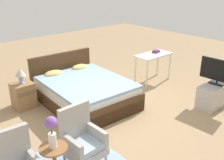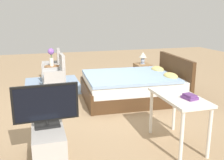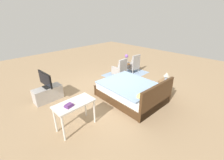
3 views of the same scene
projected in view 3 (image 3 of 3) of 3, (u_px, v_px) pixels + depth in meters
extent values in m
plane|color=#A38460|center=(110.00, 92.00, 5.91)|extent=(16.00, 16.00, 0.00)
cube|color=#8EA8C6|center=(126.00, 74.00, 7.67)|extent=(2.10, 1.50, 0.01)
cube|color=#472D19|center=(131.00, 95.00, 5.42)|extent=(1.73, 2.26, 0.28)
cube|color=white|center=(131.00, 89.00, 5.32)|extent=(1.66, 2.17, 0.24)
cube|color=#93B2D6|center=(129.00, 84.00, 5.31)|extent=(1.70, 2.00, 0.06)
cube|color=#472D19|center=(157.00, 98.00, 4.57)|extent=(1.65, 0.17, 0.96)
cube|color=#472D19|center=(111.00, 84.00, 6.12)|extent=(1.65, 0.15, 0.40)
ellipsoid|color=#DBC670|center=(156.00, 88.00, 4.94)|extent=(0.45, 0.30, 0.14)
ellipsoid|color=#DBC670|center=(142.00, 96.00, 4.50)|extent=(0.45, 0.30, 0.14)
cylinder|color=#ADA8A3|center=(132.00, 68.00, 8.27)|extent=(0.04, 0.04, 0.16)
cylinder|color=#ADA8A3|center=(126.00, 70.00, 7.99)|extent=(0.04, 0.04, 0.16)
cylinder|color=#ADA8A3|center=(138.00, 70.00, 7.96)|extent=(0.04, 0.04, 0.16)
cylinder|color=#ADA8A3|center=(133.00, 72.00, 7.68)|extent=(0.04, 0.04, 0.16)
cube|color=#ADA8A3|center=(132.00, 67.00, 7.92)|extent=(0.57, 0.57, 0.12)
cube|color=#A3B7CC|center=(132.00, 65.00, 7.87)|extent=(0.52, 0.52, 0.10)
cube|color=#ADA8A3|center=(136.00, 61.00, 7.60)|extent=(0.54, 0.11, 0.64)
cube|color=#ADA8A3|center=(135.00, 63.00, 7.98)|extent=(0.10, 0.52, 0.26)
cube|color=#ADA8A3|center=(130.00, 65.00, 7.69)|extent=(0.10, 0.52, 0.26)
cylinder|color=#ADA8A3|center=(119.00, 72.00, 7.60)|extent=(0.04, 0.04, 0.16)
cylinder|color=#ADA8A3|center=(112.00, 75.00, 7.29)|extent=(0.04, 0.04, 0.16)
cylinder|color=#ADA8A3|center=(126.00, 75.00, 7.31)|extent=(0.04, 0.04, 0.16)
cylinder|color=#ADA8A3|center=(120.00, 78.00, 7.01)|extent=(0.04, 0.04, 0.16)
cube|color=#ADA8A3|center=(119.00, 72.00, 7.25)|extent=(0.56, 0.56, 0.12)
cube|color=#A3B7CC|center=(119.00, 70.00, 7.20)|extent=(0.51, 0.51, 0.10)
cube|color=#ADA8A3|center=(123.00, 66.00, 6.95)|extent=(0.54, 0.10, 0.64)
cube|color=#ADA8A3|center=(122.00, 67.00, 7.33)|extent=(0.09, 0.52, 0.26)
cube|color=#ADA8A3|center=(116.00, 70.00, 7.01)|extent=(0.09, 0.52, 0.26)
cylinder|color=#936038|center=(126.00, 74.00, 7.67)|extent=(0.28, 0.28, 0.03)
cylinder|color=#936038|center=(126.00, 69.00, 7.57)|extent=(0.06, 0.06, 0.49)
cylinder|color=#936038|center=(126.00, 64.00, 7.46)|extent=(0.40, 0.40, 0.02)
cylinder|color=silver|center=(126.00, 62.00, 7.41)|extent=(0.11, 0.11, 0.22)
cylinder|color=#477538|center=(126.00, 58.00, 7.34)|extent=(0.02, 0.02, 0.10)
sphere|color=#8956B7|center=(127.00, 56.00, 7.29)|extent=(0.17, 0.17, 0.17)
cube|color=#997047|center=(165.00, 88.00, 5.62)|extent=(0.44, 0.40, 0.58)
cube|color=brown|center=(160.00, 83.00, 5.71)|extent=(0.37, 0.01, 0.09)
cylinder|color=#9EADC6|center=(166.00, 81.00, 5.50)|extent=(0.13, 0.13, 0.02)
ellipsoid|color=#9EADC6|center=(166.00, 78.00, 5.46)|extent=(0.11, 0.11, 0.16)
cone|color=beige|center=(167.00, 74.00, 5.40)|extent=(0.22, 0.22, 0.15)
cube|color=#B7B2AD|center=(48.00, 94.00, 5.27)|extent=(0.96, 0.40, 0.51)
cube|color=black|center=(47.00, 87.00, 5.16)|extent=(0.21, 0.33, 0.03)
cylinder|color=black|center=(46.00, 86.00, 5.14)|extent=(0.04, 0.04, 0.05)
cube|color=black|center=(45.00, 79.00, 5.03)|extent=(0.08, 0.83, 0.48)
cube|color=black|center=(44.00, 79.00, 5.02)|extent=(0.04, 0.77, 0.43)
cylinder|color=silver|center=(85.00, 105.00, 4.42)|extent=(0.05, 0.05, 0.73)
cylinder|color=silver|center=(55.00, 120.00, 3.81)|extent=(0.05, 0.05, 0.73)
cylinder|color=silver|center=(94.00, 112.00, 4.15)|extent=(0.05, 0.05, 0.73)
cylinder|color=silver|center=(63.00, 128.00, 3.54)|extent=(0.05, 0.05, 0.73)
cube|color=silver|center=(74.00, 103.00, 3.82)|extent=(1.04, 0.52, 0.04)
cube|color=#66387A|center=(69.00, 106.00, 3.65)|extent=(0.22, 0.19, 0.04)
cube|color=#66387A|center=(69.00, 105.00, 3.64)|extent=(0.19, 0.15, 0.03)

